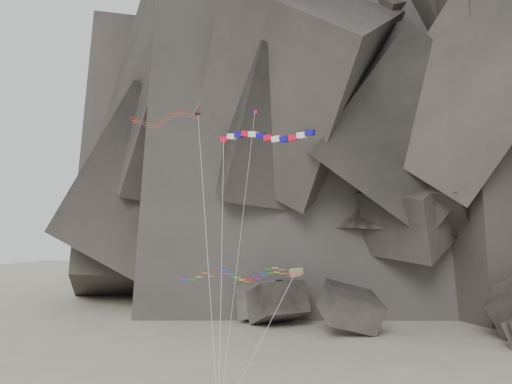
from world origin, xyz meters
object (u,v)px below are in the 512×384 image
(delta_kite, at_px, (160,119))
(banner_kite, at_px, (265,137))
(parafoil_kite, at_px, (232,274))
(pennant_kite, at_px, (246,188))

(delta_kite, bearing_deg, banner_kite, 0.44)
(delta_kite, height_order, parafoil_kite, delta_kite)
(parafoil_kite, height_order, pennant_kite, pennant_kite)
(parafoil_kite, xyz_separation_m, pennant_kite, (3.22, -4.54, 7.76))
(banner_kite, relative_size, pennant_kite, 0.93)
(parafoil_kite, bearing_deg, pennant_kite, -81.70)
(pennant_kite, bearing_deg, banner_kite, 106.82)
(delta_kite, xyz_separation_m, banner_kite, (11.64, -1.06, -2.47))
(delta_kite, xyz_separation_m, pennant_kite, (11.91, -6.43, -7.39))
(delta_kite, bearing_deg, parafoil_kite, -6.62)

